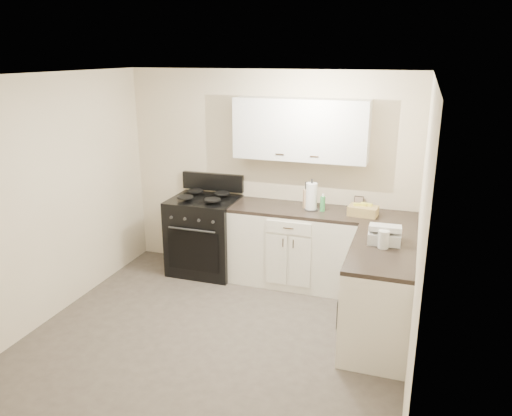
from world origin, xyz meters
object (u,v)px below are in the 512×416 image
(paper_towel, at_px, (311,197))
(knife_block, at_px, (308,199))
(countertop_grill, at_px, (385,237))
(stove, at_px, (205,236))
(wicker_basket, at_px, (363,211))

(paper_towel, bearing_deg, knife_block, 140.29)
(paper_towel, relative_size, countertop_grill, 1.04)
(stove, xyz_separation_m, wicker_basket, (1.94, 0.01, 0.53))
(knife_block, relative_size, wicker_basket, 0.71)
(wicker_basket, bearing_deg, countertop_grill, -69.30)
(knife_block, relative_size, countertop_grill, 0.74)
(paper_towel, xyz_separation_m, wicker_basket, (0.60, -0.03, -0.10))
(knife_block, relative_size, paper_towel, 0.71)
(paper_towel, height_order, countertop_grill, paper_towel)
(stove, bearing_deg, knife_block, 3.27)
(paper_towel, bearing_deg, stove, -178.68)
(countertop_grill, bearing_deg, stove, 158.71)
(stove, xyz_separation_m, knife_block, (1.29, 0.07, 0.59))
(knife_block, bearing_deg, wicker_basket, -28.72)
(stove, relative_size, paper_towel, 3.15)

